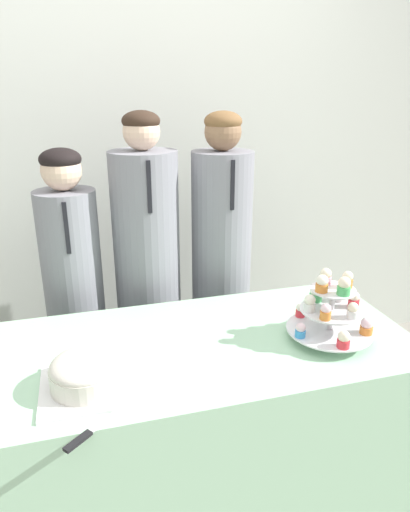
{
  "coord_description": "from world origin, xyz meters",
  "views": [
    {
      "loc": [
        -0.25,
        -1.03,
        1.61
      ],
      "look_at": [
        0.15,
        0.4,
        1.07
      ],
      "focal_mm": 32.0,
      "sensor_mm": 36.0,
      "label": 1
    }
  ],
  "objects_px": {
    "cupcake_stand": "(332,309)",
    "student_2": "(221,278)",
    "round_cake": "(85,372)",
    "student_0": "(76,305)",
    "student_1": "(149,286)",
    "cake_knife": "(93,430)"
  },
  "relations": [
    {
      "from": "round_cake",
      "to": "student_0",
      "type": "bearing_deg",
      "value": 92.28
    },
    {
      "from": "round_cake",
      "to": "student_1",
      "type": "bearing_deg",
      "value": 68.26
    },
    {
      "from": "student_0",
      "to": "student_1",
      "type": "height_order",
      "value": "student_1"
    },
    {
      "from": "cupcake_stand",
      "to": "student_1",
      "type": "relative_size",
      "value": 0.2
    },
    {
      "from": "cake_knife",
      "to": "student_0",
      "type": "relative_size",
      "value": 0.16
    },
    {
      "from": "round_cake",
      "to": "cake_knife",
      "type": "relative_size",
      "value": 1.23
    },
    {
      "from": "round_cake",
      "to": "student_0",
      "type": "height_order",
      "value": "student_0"
    },
    {
      "from": "round_cake",
      "to": "student_1",
      "type": "height_order",
      "value": "student_1"
    },
    {
      "from": "round_cake",
      "to": "student_2",
      "type": "xyz_separation_m",
      "value": [
        0.68,
        0.79,
        -0.08
      ]
    },
    {
      "from": "cupcake_stand",
      "to": "student_1",
      "type": "xyz_separation_m",
      "value": [
        -0.55,
        0.73,
        -0.16
      ]
    },
    {
      "from": "round_cake",
      "to": "student_0",
      "type": "xyz_separation_m",
      "value": [
        -0.03,
        0.79,
        -0.14
      ]
    },
    {
      "from": "student_1",
      "to": "student_2",
      "type": "relative_size",
      "value": 1.0
    },
    {
      "from": "cake_knife",
      "to": "cupcake_stand",
      "type": "xyz_separation_m",
      "value": [
        0.86,
        0.26,
        0.12
      ]
    },
    {
      "from": "student_1",
      "to": "student_2",
      "type": "xyz_separation_m",
      "value": [
        0.37,
        -0.0,
        0.0
      ]
    },
    {
      "from": "round_cake",
      "to": "student_2",
      "type": "distance_m",
      "value": 1.04
    },
    {
      "from": "student_0",
      "to": "student_1",
      "type": "bearing_deg",
      "value": 0.0
    },
    {
      "from": "round_cake",
      "to": "cupcake_stand",
      "type": "distance_m",
      "value": 0.87
    },
    {
      "from": "cupcake_stand",
      "to": "student_2",
      "type": "height_order",
      "value": "student_2"
    },
    {
      "from": "student_0",
      "to": "round_cake",
      "type": "bearing_deg",
      "value": -87.72
    },
    {
      "from": "student_0",
      "to": "cake_knife",
      "type": "bearing_deg",
      "value": -87.68
    },
    {
      "from": "cake_knife",
      "to": "cupcake_stand",
      "type": "bearing_deg",
      "value": -23.46
    },
    {
      "from": "round_cake",
      "to": "cupcake_stand",
      "type": "height_order",
      "value": "cupcake_stand"
    }
  ]
}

